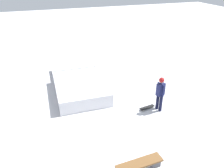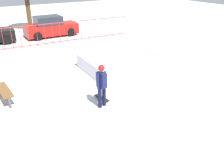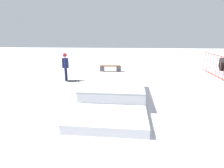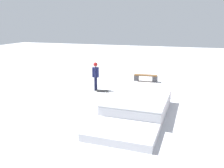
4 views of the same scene
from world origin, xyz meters
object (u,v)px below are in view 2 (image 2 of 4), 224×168
at_px(park_bench, 4,92).
at_px(parked_car_red, 51,27).
at_px(skate_ramp, 124,61).
at_px(skateboard, 102,98).
at_px(skater, 102,83).

relative_size(park_bench, parked_car_red, 0.40).
xyz_separation_m(park_bench, parked_car_red, (5.14, 9.50, 0.37)).
distance_m(skate_ramp, park_bench, 6.39).
bearing_deg(parked_car_red, skateboard, -98.37).
distance_m(skate_ramp, skateboard, 4.06).
distance_m(park_bench, parked_car_red, 10.81).
height_order(skater, skateboard, skater).
relative_size(skate_ramp, park_bench, 3.29).
height_order(skate_ramp, skateboard, skate_ramp).
bearing_deg(park_bench, skate_ramp, 6.45).
xyz_separation_m(skateboard, parked_car_red, (1.77, 11.53, 0.65)).
xyz_separation_m(skater, parked_car_red, (2.02, 12.01, -0.28)).
bearing_deg(skateboard, parked_car_red, -17.66).
xyz_separation_m(skater, park_bench, (-3.12, 2.51, -0.65)).
height_order(park_bench, parked_car_red, parked_car_red).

